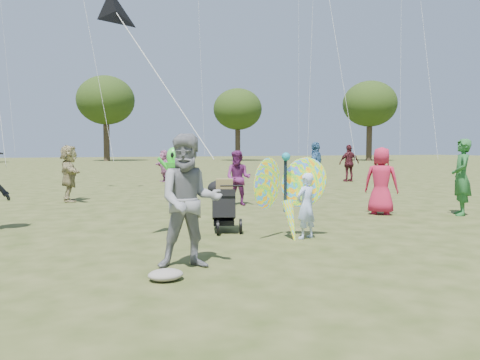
% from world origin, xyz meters
% --- Properties ---
extents(ground, '(160.00, 160.00, 0.00)m').
position_xyz_m(ground, '(0.00, 0.00, 0.00)').
color(ground, '#51592B').
rests_on(ground, ground).
extents(child_girl, '(0.53, 0.43, 1.25)m').
position_xyz_m(child_girl, '(0.89, 0.85, 0.62)').
color(child_girl, '#B4C9FF').
rests_on(child_girl, ground).
extents(adult_man, '(1.05, 0.88, 1.92)m').
position_xyz_m(adult_man, '(-1.72, -0.46, 0.96)').
color(adult_man, gray).
rests_on(adult_man, ground).
extents(grey_bag, '(0.46, 0.38, 0.15)m').
position_xyz_m(grey_bag, '(-2.18, -0.97, 0.07)').
color(grey_bag, gray).
rests_on(grey_bag, ground).
extents(crowd_a, '(0.99, 0.99, 1.74)m').
position_xyz_m(crowd_a, '(4.27, 3.01, 0.87)').
color(crowd_a, '#B61D3C').
rests_on(crowd_a, ground).
extents(crowd_c, '(1.16, 1.11, 1.93)m').
position_xyz_m(crowd_c, '(5.24, 8.01, 0.96)').
color(crowd_c, '#335F8C').
rests_on(crowd_c, ground).
extents(crowd_d, '(0.60, 1.70, 1.81)m').
position_xyz_m(crowd_d, '(-3.20, 8.91, 0.90)').
color(crowd_d, '#9A8C5F').
rests_on(crowd_d, ground).
extents(crowd_e, '(1.01, 0.98, 1.64)m').
position_xyz_m(crowd_e, '(1.48, 6.06, 0.82)').
color(crowd_e, '#6A235F').
rests_on(crowd_e, ground).
extents(crowd_f, '(0.80, 0.85, 1.95)m').
position_xyz_m(crowd_f, '(6.07, 2.15, 0.97)').
color(crowd_f, '#24622C').
rests_on(crowd_f, ground).
extents(crowd_h, '(1.12, 0.54, 1.86)m').
position_xyz_m(crowd_h, '(10.15, 13.16, 0.93)').
color(crowd_h, '#49181F').
rests_on(crowd_h, ground).
extents(crowd_j, '(0.64, 1.53, 1.60)m').
position_xyz_m(crowd_j, '(1.38, 16.31, 0.80)').
color(crowd_j, '#AA618E').
rests_on(crowd_j, ground).
extents(jogging_stroller, '(0.70, 1.12, 1.09)m').
position_xyz_m(jogging_stroller, '(-0.32, 2.16, 0.61)').
color(jogging_stroller, black).
rests_on(jogging_stroller, ground).
extents(butterfly_kite, '(1.74, 0.75, 1.84)m').
position_xyz_m(butterfly_kite, '(0.55, 0.95, 0.84)').
color(butterfly_kite, '#F82739').
rests_on(butterfly_kite, ground).
extents(delta_kite_rig, '(1.65, 1.85, 2.82)m').
position_xyz_m(delta_kite_rig, '(-2.51, 1.15, 3.93)').
color(delta_kite_rig, black).
rests_on(delta_kite_rig, ground).
extents(alien_kite, '(1.12, 0.69, 1.74)m').
position_xyz_m(alien_kite, '(-0.21, 7.14, 0.97)').
color(alien_kite, '#34DF36').
rests_on(alien_kite, ground).
extents(tree_line, '(91.78, 33.60, 10.79)m').
position_xyz_m(tree_line, '(3.67, 44.99, 6.86)').
color(tree_line, '#3A2D21').
rests_on(tree_line, ground).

